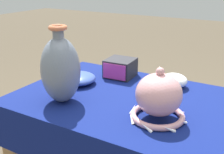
{
  "coord_description": "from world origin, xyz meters",
  "views": [
    {
      "loc": [
        0.46,
        -0.96,
        1.17
      ],
      "look_at": [
        -0.04,
        -0.1,
        0.81
      ],
      "focal_mm": 45.0,
      "sensor_mm": 36.0,
      "label": 1
    }
  ],
  "objects_px": {
    "bowl_shallow_porcelain": "(174,80)",
    "wooden_crate": "(30,143)",
    "vase_dome_bell": "(158,98)",
    "vase_tall_bulbous": "(61,69)",
    "mosaic_tile_box": "(120,68)",
    "bowl_shallow_cobalt": "(78,78)"
  },
  "relations": [
    {
      "from": "vase_tall_bulbous",
      "to": "mosaic_tile_box",
      "type": "relative_size",
      "value": 2.12
    },
    {
      "from": "wooden_crate",
      "to": "bowl_shallow_cobalt",
      "type": "bearing_deg",
      "value": 2.47
    },
    {
      "from": "vase_dome_bell",
      "to": "bowl_shallow_porcelain",
      "type": "distance_m",
      "value": 0.33
    },
    {
      "from": "vase_dome_bell",
      "to": "wooden_crate",
      "type": "bearing_deg",
      "value": 166.06
    },
    {
      "from": "mosaic_tile_box",
      "to": "bowl_shallow_cobalt",
      "type": "bearing_deg",
      "value": -126.94
    },
    {
      "from": "vase_dome_bell",
      "to": "wooden_crate",
      "type": "distance_m",
      "value": 1.16
    },
    {
      "from": "bowl_shallow_porcelain",
      "to": "bowl_shallow_cobalt",
      "type": "bearing_deg",
      "value": -155.45
    },
    {
      "from": "bowl_shallow_cobalt",
      "to": "wooden_crate",
      "type": "height_order",
      "value": "bowl_shallow_cobalt"
    },
    {
      "from": "bowl_shallow_porcelain",
      "to": "wooden_crate",
      "type": "xyz_separation_m",
      "value": [
        -0.9,
        -0.08,
        -0.58
      ]
    },
    {
      "from": "bowl_shallow_porcelain",
      "to": "wooden_crate",
      "type": "bearing_deg",
      "value": -174.65
    },
    {
      "from": "vase_dome_bell",
      "to": "vase_tall_bulbous",
      "type": "bearing_deg",
      "value": -171.76
    },
    {
      "from": "vase_tall_bulbous",
      "to": "bowl_shallow_porcelain",
      "type": "bearing_deg",
      "value": 47.86
    },
    {
      "from": "bowl_shallow_porcelain",
      "to": "wooden_crate",
      "type": "distance_m",
      "value": 1.07
    },
    {
      "from": "wooden_crate",
      "to": "bowl_shallow_porcelain",
      "type": "bearing_deg",
      "value": 19.19
    },
    {
      "from": "mosaic_tile_box",
      "to": "bowl_shallow_porcelain",
      "type": "relative_size",
      "value": 1.19
    },
    {
      "from": "vase_tall_bulbous",
      "to": "wooden_crate",
      "type": "height_order",
      "value": "vase_tall_bulbous"
    },
    {
      "from": "mosaic_tile_box",
      "to": "wooden_crate",
      "type": "height_order",
      "value": "mosaic_tile_box"
    },
    {
      "from": "vase_tall_bulbous",
      "to": "mosaic_tile_box",
      "type": "xyz_separation_m",
      "value": [
        0.06,
        0.38,
        -0.09
      ]
    },
    {
      "from": "vase_dome_bell",
      "to": "bowl_shallow_porcelain",
      "type": "bearing_deg",
      "value": 98.59
    },
    {
      "from": "vase_dome_bell",
      "to": "wooden_crate",
      "type": "xyz_separation_m",
      "value": [
        -0.95,
        0.23,
        -0.63
      ]
    },
    {
      "from": "vase_tall_bulbous",
      "to": "bowl_shallow_cobalt",
      "type": "xyz_separation_m",
      "value": [
        -0.06,
        0.19,
        -0.11
      ]
    },
    {
      "from": "vase_tall_bulbous",
      "to": "vase_dome_bell",
      "type": "xyz_separation_m",
      "value": [
        0.39,
        0.06,
        -0.06
      ]
    }
  ]
}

